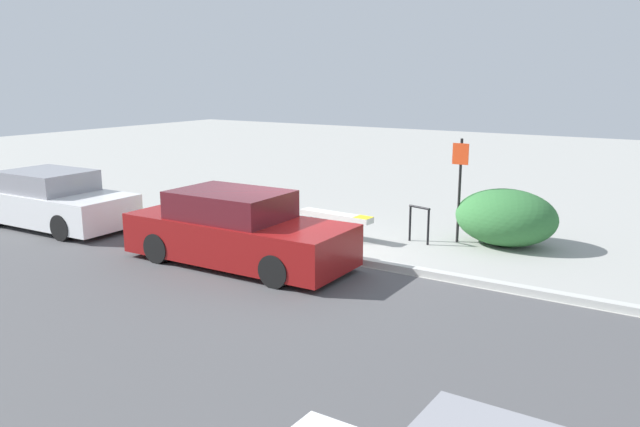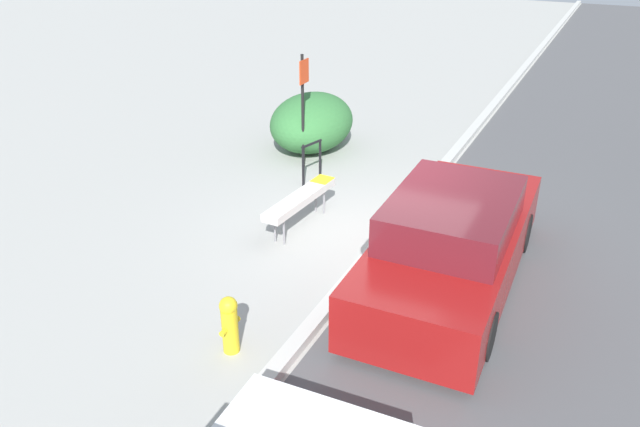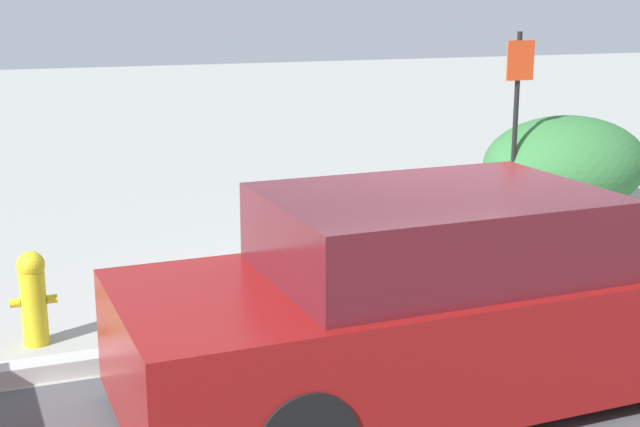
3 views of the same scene
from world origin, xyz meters
The scene contains 8 objects.
ground_plane centered at (0.00, 0.00, 0.00)m, with size 60.00×60.00×0.00m, color #9E9E99.
curb centered at (0.00, 0.00, 0.07)m, with size 60.00×0.20×0.13m.
bench centered at (-0.13, 1.44, 0.52)m, with size 1.84×0.44×0.60m.
bike_rack centered at (1.60, 2.11, 0.50)m, with size 0.55×0.18×0.83m.
sign_post centered at (2.29, 2.64, 1.38)m, with size 0.36×0.08×2.30m.
fire_hydrant centered at (-3.38, 0.69, 0.41)m, with size 0.36×0.22×0.77m.
shrub_hedge centered at (3.26, 2.94, 0.62)m, with size 2.20×1.69×1.24m.
parked_car_near centered at (-0.77, -1.26, 0.66)m, with size 4.61×1.82×1.44m.
Camera 3 is at (-3.68, -6.31, 2.68)m, focal length 50.00 mm.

